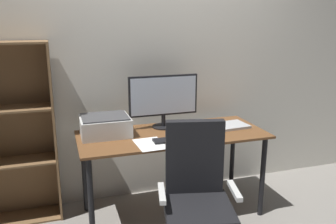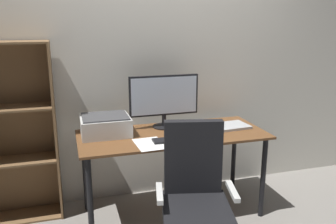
# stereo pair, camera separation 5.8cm
# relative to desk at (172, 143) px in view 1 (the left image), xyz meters

# --- Properties ---
(ground_plane) EXTENTS (12.00, 12.00, 0.00)m
(ground_plane) POSITION_rel_desk_xyz_m (0.00, 0.00, -0.65)
(ground_plane) COLOR gray
(back_wall) EXTENTS (6.40, 0.10, 2.60)m
(back_wall) POSITION_rel_desk_xyz_m (0.00, 0.50, 0.65)
(back_wall) COLOR silver
(back_wall) RESTS_ON ground
(desk) EXTENTS (1.57, 0.67, 0.74)m
(desk) POSITION_rel_desk_xyz_m (0.00, 0.00, 0.00)
(desk) COLOR brown
(desk) RESTS_ON ground
(monitor) EXTENTS (0.61, 0.20, 0.46)m
(monitor) POSITION_rel_desk_xyz_m (-0.02, 0.19, 0.35)
(monitor) COLOR black
(monitor) RESTS_ON desk
(keyboard) EXTENTS (0.29, 0.12, 0.02)m
(keyboard) POSITION_rel_desk_xyz_m (-0.07, -0.18, 0.10)
(keyboard) COLOR black
(keyboard) RESTS_ON desk
(mouse) EXTENTS (0.08, 0.11, 0.03)m
(mouse) POSITION_rel_desk_xyz_m (0.13, -0.18, 0.10)
(mouse) COLOR black
(mouse) RESTS_ON desk
(coffee_mug) EXTENTS (0.09, 0.07, 0.09)m
(coffee_mug) POSITION_rel_desk_xyz_m (0.10, -0.02, 0.13)
(coffee_mug) COLOR black
(coffee_mug) RESTS_ON desk
(laptop) EXTENTS (0.34, 0.26, 0.02)m
(laptop) POSITION_rel_desk_xyz_m (0.54, 0.02, 0.10)
(laptop) COLOR #B7BABC
(laptop) RESTS_ON desk
(printer) EXTENTS (0.40, 0.34, 0.16)m
(printer) POSITION_rel_desk_xyz_m (-0.54, 0.13, 0.17)
(printer) COLOR silver
(printer) RESTS_ON desk
(paper_sheet) EXTENTS (0.23, 0.31, 0.00)m
(paper_sheet) POSITION_rel_desk_xyz_m (-0.25, -0.20, 0.09)
(paper_sheet) COLOR white
(paper_sheet) RESTS_ON desk
(office_chair) EXTENTS (0.57, 0.55, 1.01)m
(office_chair) POSITION_rel_desk_xyz_m (-0.06, -0.69, -0.19)
(office_chair) COLOR silver
(office_chair) RESTS_ON ground
(bookshelf) EXTENTS (0.77, 0.28, 1.51)m
(bookshelf) POSITION_rel_desk_xyz_m (-1.35, 0.33, 0.09)
(bookshelf) COLOR brown
(bookshelf) RESTS_ON ground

